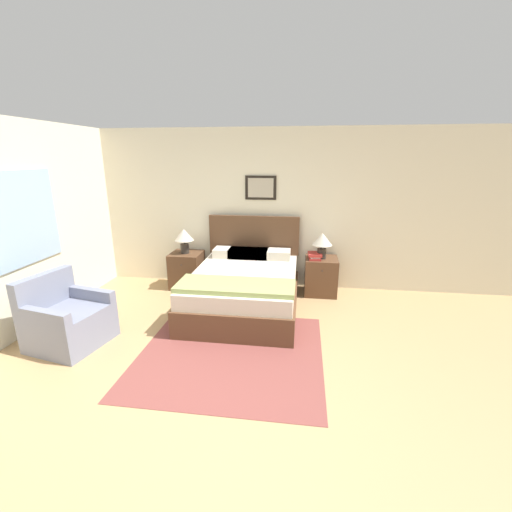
# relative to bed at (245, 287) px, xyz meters

# --- Properties ---
(ground_plane) EXTENTS (16.00, 16.00, 0.00)m
(ground_plane) POSITION_rel_bed_xyz_m (0.19, -2.12, -0.32)
(ground_plane) COLOR tan
(wall_back) EXTENTS (7.97, 0.09, 2.60)m
(wall_back) POSITION_rel_bed_xyz_m (0.19, 1.04, 0.98)
(wall_back) COLOR beige
(wall_back) RESTS_ON ground_plane
(wall_left) EXTENTS (0.08, 5.54, 2.60)m
(wall_left) POSITION_rel_bed_xyz_m (-2.62, -0.58, 0.98)
(wall_left) COLOR beige
(wall_left) RESTS_ON ground_plane
(area_rug_main) EXTENTS (2.05, 1.97, 0.01)m
(area_rug_main) POSITION_rel_bed_xyz_m (0.05, -1.24, -0.32)
(area_rug_main) COLOR brown
(area_rug_main) RESTS_ON ground_plane
(bed) EXTENTS (1.50, 2.00, 1.21)m
(bed) POSITION_rel_bed_xyz_m (0.00, 0.00, 0.00)
(bed) COLOR brown
(bed) RESTS_ON ground_plane
(armchair) EXTENTS (0.88, 0.89, 0.84)m
(armchair) POSITION_rel_bed_xyz_m (-1.90, -1.28, -0.03)
(armchair) COLOR gray
(armchair) RESTS_ON ground_plane
(nightstand_near_window) EXTENTS (0.51, 0.52, 0.60)m
(nightstand_near_window) POSITION_rel_bed_xyz_m (-1.12, 0.72, -0.03)
(nightstand_near_window) COLOR brown
(nightstand_near_window) RESTS_ON ground_plane
(nightstand_by_door) EXTENTS (0.51, 0.52, 0.60)m
(nightstand_by_door) POSITION_rel_bed_xyz_m (1.12, 0.72, -0.03)
(nightstand_by_door) COLOR brown
(nightstand_by_door) RESTS_ON ground_plane
(table_lamp_near_window) EXTENTS (0.31, 0.31, 0.41)m
(table_lamp_near_window) POSITION_rel_bed_xyz_m (-1.13, 0.71, 0.55)
(table_lamp_near_window) COLOR #2D2823
(table_lamp_near_window) RESTS_ON nightstand_near_window
(table_lamp_by_door) EXTENTS (0.31, 0.31, 0.41)m
(table_lamp_by_door) POSITION_rel_bed_xyz_m (1.12, 0.71, 0.55)
(table_lamp_by_door) COLOR #2D2823
(table_lamp_by_door) RESTS_ON nightstand_by_door
(book_thick_bottom) EXTENTS (0.20, 0.28, 0.03)m
(book_thick_bottom) POSITION_rel_bed_xyz_m (1.01, 0.67, 0.29)
(book_thick_bottom) COLOR #B7332D
(book_thick_bottom) RESTS_ON nightstand_by_door
(book_hardcover_middle) EXTENTS (0.17, 0.23, 0.03)m
(book_hardcover_middle) POSITION_rel_bed_xyz_m (1.01, 0.67, 0.31)
(book_hardcover_middle) COLOR silver
(book_hardcover_middle) RESTS_ON book_thick_bottom
(book_novel_upper) EXTENTS (0.22, 0.27, 0.04)m
(book_novel_upper) POSITION_rel_bed_xyz_m (1.01, 0.67, 0.35)
(book_novel_upper) COLOR #B7332D
(book_novel_upper) RESTS_ON book_hardcover_middle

